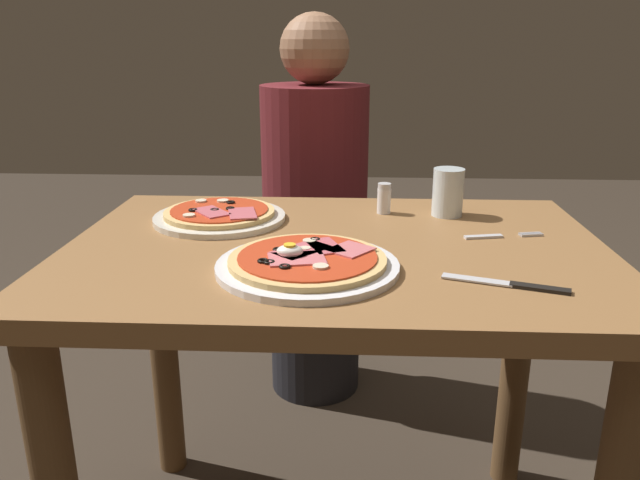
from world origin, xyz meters
TOP-DOWN VIEW (x-y plane):
  - dining_table at (0.00, 0.00)m, footprint 1.01×0.71m
  - pizza_foreground at (-0.04, -0.14)m, footprint 0.31×0.31m
  - pizza_across_left at (-0.25, 0.15)m, footprint 0.28×0.28m
  - water_glass_near at (0.24, 0.21)m, footprint 0.07×0.07m
  - fork at (0.31, 0.06)m, footprint 0.16×0.05m
  - knife at (0.28, -0.20)m, footprint 0.19×0.08m
  - salt_shaker at (0.10, 0.22)m, footprint 0.03×0.03m
  - diner_person at (-0.08, 0.74)m, footprint 0.32×0.32m

SIDE VIEW (x-z plane):
  - diner_person at x=-0.08m, z-range -0.03..1.15m
  - dining_table at x=0.00m, z-range 0.23..0.97m
  - fork at x=0.31m, z-range 0.74..0.75m
  - knife at x=0.28m, z-range 0.74..0.75m
  - pizza_across_left at x=-0.25m, z-range 0.74..0.77m
  - pizza_foreground at x=-0.04m, z-range 0.73..0.78m
  - salt_shaker at x=0.10m, z-range 0.74..0.81m
  - water_glass_near at x=0.24m, z-range 0.73..0.84m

